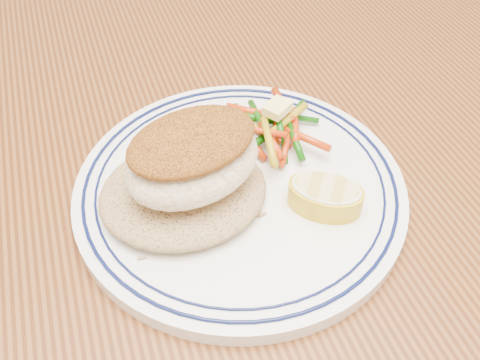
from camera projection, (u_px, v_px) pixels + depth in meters
The scene contains 7 objects.
dining_table at pixel (256, 232), 0.58m from camera, with size 1.50×0.90×0.75m.
plate at pixel (240, 188), 0.48m from camera, with size 0.29×0.29×0.02m.
rice_pilaf at pixel (183, 189), 0.45m from camera, with size 0.14×0.13×0.03m, color #96754B.
fish_fillet at pixel (193, 157), 0.43m from camera, with size 0.13×0.11×0.06m.
vegetable_pile at pixel (272, 128), 0.51m from camera, with size 0.11×0.11×0.03m.
butter_pat at pixel (277, 108), 0.50m from camera, with size 0.02×0.02×0.01m, color #FBEA7A.
lemon_wedge at pixel (325, 195), 0.45m from camera, with size 0.08×0.08×0.02m.
Camera 1 is at (-0.14, -0.33, 1.11)m, focal length 40.00 mm.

